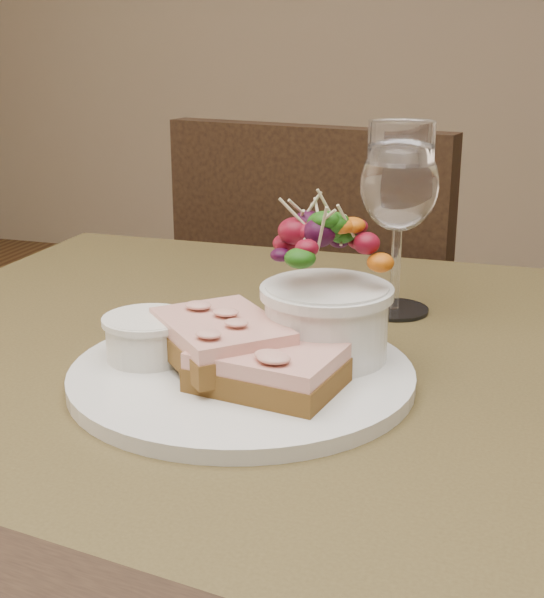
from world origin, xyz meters
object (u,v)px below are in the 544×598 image
(cafe_table, at_px, (263,476))
(salad_bowl, at_px, (327,288))
(wine_glass, at_px, (399,190))
(chair_far, at_px, (345,470))
(sandwich_front, at_px, (268,367))
(sandwich_back, at_px, (221,339))
(dinner_plate, at_px, (242,375))
(ramekin, at_px, (148,335))

(cafe_table, bearing_deg, salad_bowl, 14.39)
(wine_glass, bearing_deg, chair_far, 107.34)
(sandwich_front, distance_m, wine_glass, 0.27)
(chair_far, relative_size, sandwich_front, 7.67)
(sandwich_back, distance_m, wine_glass, 0.26)
(dinner_plate, height_order, wine_glass, wine_glass)
(ramekin, distance_m, wine_glass, 0.29)
(cafe_table, bearing_deg, dinner_plate, -102.18)
(sandwich_back, relative_size, salad_bowl, 1.10)
(dinner_plate, distance_m, sandwich_back, 0.03)
(chair_far, bearing_deg, cafe_table, 106.69)
(salad_bowl, bearing_deg, ramekin, -161.10)
(dinner_plate, relative_size, ramekin, 4.03)
(chair_far, xyz_separation_m, salad_bowl, (0.12, -0.64, 0.53))
(sandwich_front, bearing_deg, dinner_plate, 147.30)
(cafe_table, relative_size, salad_bowl, 6.30)
(dinner_plate, distance_m, salad_bowl, 0.10)
(salad_bowl, bearing_deg, dinner_plate, -141.79)
(cafe_table, xyz_separation_m, sandwich_front, (0.02, -0.06, 0.13))
(sandwich_back, bearing_deg, ramekin, -134.22)
(dinner_plate, relative_size, sandwich_front, 2.35)
(dinner_plate, relative_size, wine_glass, 1.58)
(salad_bowl, bearing_deg, cafe_table, -165.61)
(sandwich_back, distance_m, salad_bowl, 0.09)
(salad_bowl, bearing_deg, sandwich_back, -147.41)
(sandwich_back, height_order, wine_glass, wine_glass)
(ramekin, bearing_deg, cafe_table, 21.40)
(sandwich_front, xyz_separation_m, sandwich_back, (-0.05, 0.03, 0.01))
(dinner_plate, bearing_deg, sandwich_back, -173.26)
(cafe_table, height_order, chair_far, chair_far)
(chair_far, height_order, wine_glass, wine_glass)
(wine_glass, bearing_deg, sandwich_front, -102.55)
(dinner_plate, relative_size, sandwich_back, 1.98)
(cafe_table, xyz_separation_m, wine_glass, (0.08, 0.18, 0.22))
(sandwich_front, height_order, sandwich_back, sandwich_back)
(sandwich_front, bearing_deg, cafe_table, 120.73)
(cafe_table, relative_size, wine_glass, 4.57)
(dinner_plate, bearing_deg, wine_glass, 68.54)
(sandwich_front, relative_size, sandwich_back, 0.84)
(sandwich_front, bearing_deg, ramekin, 176.14)
(chair_far, bearing_deg, wine_glass, 117.98)
(chair_far, bearing_deg, sandwich_back, 104.48)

